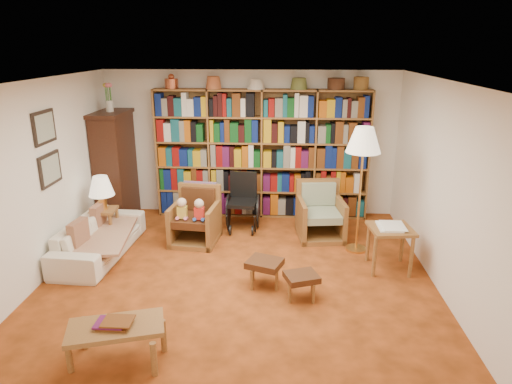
# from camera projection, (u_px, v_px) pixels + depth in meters

# --- Properties ---
(floor) EXTENTS (5.00, 5.00, 0.00)m
(floor) POSITION_uv_depth(u_px,v_px,m) (238.00, 278.00, 5.94)
(floor) COLOR #B7501C
(floor) RESTS_ON ground
(ceiling) EXTENTS (5.00, 5.00, 0.00)m
(ceiling) POSITION_uv_depth(u_px,v_px,m) (236.00, 81.00, 5.17)
(ceiling) COLOR silver
(ceiling) RESTS_ON wall_back
(wall_back) EXTENTS (5.00, 0.00, 5.00)m
(wall_back) POSITION_uv_depth(u_px,v_px,m) (251.00, 144.00, 7.93)
(wall_back) COLOR white
(wall_back) RESTS_ON floor
(wall_front) EXTENTS (5.00, 0.00, 5.00)m
(wall_front) POSITION_uv_depth(u_px,v_px,m) (203.00, 293.00, 3.18)
(wall_front) COLOR white
(wall_front) RESTS_ON floor
(wall_left) EXTENTS (0.00, 5.00, 5.00)m
(wall_left) POSITION_uv_depth(u_px,v_px,m) (38.00, 183.00, 5.69)
(wall_left) COLOR white
(wall_left) RESTS_ON floor
(wall_right) EXTENTS (0.00, 5.00, 5.00)m
(wall_right) POSITION_uv_depth(u_px,v_px,m) (446.00, 190.00, 5.42)
(wall_right) COLOR white
(wall_right) RESTS_ON floor
(bookshelf) EXTENTS (3.60, 0.30, 2.42)m
(bookshelf) POSITION_uv_depth(u_px,v_px,m) (262.00, 151.00, 7.78)
(bookshelf) COLOR olive
(bookshelf) RESTS_ON floor
(curio_cabinet) EXTENTS (0.50, 0.95, 2.40)m
(curio_cabinet) POSITION_uv_depth(u_px,v_px,m) (115.00, 166.00, 7.67)
(curio_cabinet) COLOR #361B0E
(curio_cabinet) RESTS_ON floor
(framed_pictures) EXTENTS (0.03, 0.52, 0.97)m
(framed_pictures) POSITION_uv_depth(u_px,v_px,m) (47.00, 149.00, 5.86)
(framed_pictures) COLOR black
(framed_pictures) RESTS_ON wall_left
(sofa) EXTENTS (1.85, 0.82, 0.53)m
(sofa) POSITION_uv_depth(u_px,v_px,m) (100.00, 238.00, 6.53)
(sofa) COLOR silver
(sofa) RESTS_ON floor
(sofa_throw) EXTENTS (0.92, 1.49, 0.04)m
(sofa_throw) POSITION_uv_depth(u_px,v_px,m) (103.00, 235.00, 6.51)
(sofa_throw) COLOR beige
(sofa_throw) RESTS_ON sofa
(cushion_left) EXTENTS (0.13, 0.35, 0.35)m
(cushion_left) POSITION_uv_depth(u_px,v_px,m) (99.00, 217.00, 6.81)
(cushion_left) COLOR maroon
(cushion_left) RESTS_ON sofa
(cushion_right) EXTENTS (0.16, 0.37, 0.36)m
(cushion_right) POSITION_uv_depth(u_px,v_px,m) (79.00, 235.00, 6.14)
(cushion_right) COLOR maroon
(cushion_right) RESTS_ON sofa
(side_table_lamp) EXTENTS (0.38, 0.38, 0.52)m
(side_table_lamp) POSITION_uv_depth(u_px,v_px,m) (104.00, 218.00, 6.96)
(side_table_lamp) COLOR olive
(side_table_lamp) RESTS_ON floor
(table_lamp) EXTENTS (0.38, 0.38, 0.52)m
(table_lamp) POSITION_uv_depth(u_px,v_px,m) (101.00, 187.00, 6.80)
(table_lamp) COLOR gold
(table_lamp) RESTS_ON side_table_lamp
(armchair_leather) EXTENTS (0.76, 0.79, 0.86)m
(armchair_leather) POSITION_uv_depth(u_px,v_px,m) (196.00, 218.00, 7.00)
(armchair_leather) COLOR olive
(armchair_leather) RESTS_ON floor
(armchair_sage) EXTENTS (0.78, 0.80, 0.86)m
(armchair_sage) POSITION_uv_depth(u_px,v_px,m) (320.00, 215.00, 7.19)
(armchair_sage) COLOR olive
(armchair_sage) RESTS_ON floor
(wheelchair) EXTENTS (0.52, 0.73, 0.91)m
(wheelchair) POSITION_uv_depth(u_px,v_px,m) (243.00, 203.00, 7.49)
(wheelchair) COLOR black
(wheelchair) RESTS_ON floor
(floor_lamp) EXTENTS (0.49, 0.49, 1.83)m
(floor_lamp) POSITION_uv_depth(u_px,v_px,m) (363.00, 145.00, 6.27)
(floor_lamp) COLOR gold
(floor_lamp) RESTS_ON floor
(side_table_papers) EXTENTS (0.60, 0.60, 0.63)m
(side_table_papers) POSITION_uv_depth(u_px,v_px,m) (390.00, 234.00, 6.04)
(side_table_papers) COLOR olive
(side_table_papers) RESTS_ON floor
(footstool_a) EXTENTS (0.51, 0.47, 0.35)m
(footstool_a) POSITION_uv_depth(u_px,v_px,m) (265.00, 265.00, 5.67)
(footstool_a) COLOR #432712
(footstool_a) RESTS_ON floor
(footstool_b) EXTENTS (0.46, 0.42, 0.32)m
(footstool_b) POSITION_uv_depth(u_px,v_px,m) (302.00, 279.00, 5.39)
(footstool_b) COLOR #432712
(footstool_b) RESTS_ON floor
(coffee_table) EXTENTS (0.97, 0.67, 0.45)m
(coffee_table) POSITION_uv_depth(u_px,v_px,m) (116.00, 330.00, 4.28)
(coffee_table) COLOR olive
(coffee_table) RESTS_ON floor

